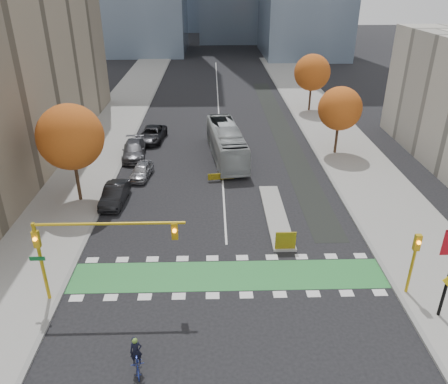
{
  "coord_description": "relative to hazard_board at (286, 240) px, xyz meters",
  "views": [
    {
      "loc": [
        -0.88,
        -20.72,
        17.07
      ],
      "look_at": [
        -0.11,
        7.29,
        3.0
      ],
      "focal_mm": 35.0,
      "sensor_mm": 36.0,
      "label": 1
    }
  ],
  "objects": [
    {
      "name": "curb_east",
      "position": [
        6.0,
        15.8,
        -0.73
      ],
      "size": [
        0.3,
        120.0,
        0.16
      ],
      "primitive_type": "cube",
      "color": "gray",
      "rests_on": "ground"
    },
    {
      "name": "tree_east_near",
      "position": [
        8.0,
        17.8,
        4.06
      ],
      "size": [
        4.4,
        4.4,
        7.08
      ],
      "color": "#332114",
      "rests_on": "ground"
    },
    {
      "name": "hazard_board",
      "position": [
        0.0,
        0.0,
        0.0
      ],
      "size": [
        1.4,
        0.12,
        1.3
      ],
      "primitive_type": "cube",
      "color": "yellow",
      "rests_on": "median_island"
    },
    {
      "name": "bike_crossing",
      "position": [
        -4.0,
        -2.7,
        -0.79
      ],
      "size": [
        20.0,
        3.0,
        0.01
      ],
      "primitive_type": "cube",
      "color": "#297D37",
      "rests_on": "ground"
    },
    {
      "name": "curb_west",
      "position": [
        -14.0,
        15.8,
        -0.73
      ],
      "size": [
        0.3,
        120.0,
        0.16
      ],
      "primitive_type": "cube",
      "color": "gray",
      "rests_on": "ground"
    },
    {
      "name": "centre_line",
      "position": [
        -4.0,
        35.8,
        -0.8
      ],
      "size": [
        0.15,
        70.0,
        0.01
      ],
      "primitive_type": "cube",
      "color": "silver",
      "rests_on": "ground"
    },
    {
      "name": "ground",
      "position": [
        -4.0,
        -4.2,
        -0.8
      ],
      "size": [
        300.0,
        300.0,
        0.0
      ],
      "primitive_type": "plane",
      "color": "black",
      "rests_on": "ground"
    },
    {
      "name": "tree_east_far",
      "position": [
        8.5,
        33.8,
        4.44
      ],
      "size": [
        4.8,
        4.8,
        7.65
      ],
      "color": "#332114",
      "rests_on": "ground"
    },
    {
      "name": "cyclist",
      "position": [
        -8.6,
        -9.91,
        -0.12
      ],
      "size": [
        1.0,
        1.85,
        2.03
      ],
      "rotation": [
        0.0,
        0.0,
        0.23
      ],
      "color": "navy",
      "rests_on": "ground"
    },
    {
      "name": "parked_car_b",
      "position": [
        -13.0,
        7.35,
        -0.02
      ],
      "size": [
        1.91,
        4.8,
        1.55
      ],
      "primitive_type": "imported",
      "rotation": [
        0.0,
        0.0,
        -0.06
      ],
      "color": "black",
      "rests_on": "ground"
    },
    {
      "name": "traffic_signal_east",
      "position": [
        6.5,
        -4.71,
        1.93
      ],
      "size": [
        0.35,
        0.43,
        4.1
      ],
      "color": "#BF9914",
      "rests_on": "ground"
    },
    {
      "name": "bike_lane_paint",
      "position": [
        3.5,
        25.8,
        -0.8
      ],
      "size": [
        2.5,
        50.0,
        0.01
      ],
      "primitive_type": "cube",
      "color": "black",
      "rests_on": "ground"
    },
    {
      "name": "parked_car_c",
      "position": [
        -13.0,
        17.35,
        -0.0
      ],
      "size": [
        2.74,
        5.69,
        1.6
      ],
      "primitive_type": "imported",
      "rotation": [
        0.0,
        0.0,
        0.09
      ],
      "color": "#48484D",
      "rests_on": "ground"
    },
    {
      "name": "median_island",
      "position": [
        0.0,
        4.8,
        -0.72
      ],
      "size": [
        1.6,
        10.0,
        0.16
      ],
      "primitive_type": "cube",
      "color": "gray",
      "rests_on": "ground"
    },
    {
      "name": "sidewalk_west",
      "position": [
        -17.5,
        15.8,
        -0.73
      ],
      "size": [
        7.0,
        120.0,
        0.15
      ],
      "primitive_type": "cube",
      "color": "gray",
      "rests_on": "ground"
    },
    {
      "name": "parked_car_d",
      "position": [
        -11.73,
        22.35,
        -0.03
      ],
      "size": [
        3.19,
        5.78,
        1.53
      ],
      "primitive_type": "imported",
      "rotation": [
        0.0,
        0.0,
        -0.12
      ],
      "color": "black",
      "rests_on": "ground"
    },
    {
      "name": "parked_car_a",
      "position": [
        -11.52,
        12.35,
        -0.12
      ],
      "size": [
        2.13,
        4.16,
        1.36
      ],
      "primitive_type": "imported",
      "rotation": [
        0.0,
        0.0,
        -0.14
      ],
      "color": "#9A9BA0",
      "rests_on": "ground"
    },
    {
      "name": "tree_west",
      "position": [
        -16.0,
        7.8,
        4.82
      ],
      "size": [
        5.2,
        5.2,
        8.22
      ],
      "color": "#332114",
      "rests_on": "ground"
    },
    {
      "name": "traffic_signal_west",
      "position": [
        -11.93,
        -4.71,
        3.23
      ],
      "size": [
        8.53,
        0.56,
        5.2
      ],
      "color": "#BF9914",
      "rests_on": "ground"
    },
    {
      "name": "sidewalk_east",
      "position": [
        9.5,
        15.8,
        -0.73
      ],
      "size": [
        7.0,
        120.0,
        0.15
      ],
      "primitive_type": "cube",
      "color": "gray",
      "rests_on": "ground"
    },
    {
      "name": "bus",
      "position": [
        -3.49,
        16.99,
        0.84
      ],
      "size": [
        4.12,
        12.0,
        3.28
      ],
      "primitive_type": "imported",
      "rotation": [
        0.0,
        0.0,
        0.12
      ],
      "color": "#A6ACAE",
      "rests_on": "ground"
    }
  ]
}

